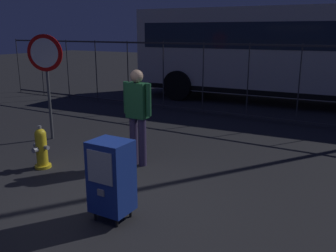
# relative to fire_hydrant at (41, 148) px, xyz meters

# --- Properties ---
(ground_plane) EXTENTS (60.00, 60.00, 0.00)m
(ground_plane) POSITION_rel_fire_hydrant_xyz_m (1.88, -0.64, -0.35)
(ground_plane) COLOR #262628
(fire_hydrant) EXTENTS (0.33, 0.32, 0.75)m
(fire_hydrant) POSITION_rel_fire_hydrant_xyz_m (0.00, 0.00, 0.00)
(fire_hydrant) COLOR yellow
(fire_hydrant) RESTS_ON ground_plane
(newspaper_box_primary) EXTENTS (0.48, 0.42, 1.02)m
(newspaper_box_primary) POSITION_rel_fire_hydrant_xyz_m (2.17, -0.80, 0.22)
(newspaper_box_primary) COLOR black
(newspaper_box_primary) RESTS_ON ground_plane
(stop_sign) EXTENTS (0.71, 0.31, 2.23)m
(stop_sign) POSITION_rel_fire_hydrant_xyz_m (-1.20, 1.32, 1.25)
(stop_sign) COLOR #4C4F54
(stop_sign) RESTS_ON ground_plane
(pedestrian) EXTENTS (0.55, 0.22, 1.67)m
(pedestrian) POSITION_rel_fire_hydrant_xyz_m (1.34, 0.96, 0.60)
(pedestrian) COLOR #382D51
(pedestrian) RESTS_ON ground_plane
(fence_barrier) EXTENTS (18.03, 0.04, 2.00)m
(fence_barrier) POSITION_rel_fire_hydrant_xyz_m (1.88, 5.22, 0.67)
(fence_barrier) COLOR #2D2D33
(fence_barrier) RESTS_ON ground_plane
(bus_near) EXTENTS (10.63, 3.25, 3.00)m
(bus_near) POSITION_rel_fire_hydrant_xyz_m (2.55, 8.22, 1.36)
(bus_near) COLOR beige
(bus_near) RESTS_ON ground_plane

